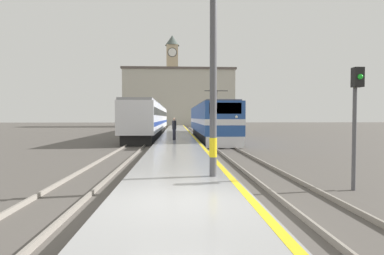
{
  "coord_description": "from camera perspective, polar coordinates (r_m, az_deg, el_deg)",
  "views": [
    {
      "loc": [
        -0.11,
        -6.74,
        2.27
      ],
      "look_at": [
        1.57,
        25.19,
        1.2
      ],
      "focal_mm": 28.0,
      "sensor_mm": 36.0,
      "label": 1
    }
  ],
  "objects": [
    {
      "name": "ground_plane",
      "position": [
        36.81,
        -2.84,
        -1.62
      ],
      "size": [
        200.0,
        200.0,
        0.0
      ],
      "primitive_type": "plane",
      "color": "#514C47"
    },
    {
      "name": "clock_tower",
      "position": [
        83.98,
        -3.76,
        9.35
      ],
      "size": [
        3.91,
        3.91,
        24.92
      ],
      "color": "tan",
      "rests_on": "ground"
    },
    {
      "name": "station_building",
      "position": [
        75.35,
        -2.48,
        5.71
      ],
      "size": [
        27.82,
        6.67,
        14.45
      ],
      "color": "#B7B2A3",
      "rests_on": "ground"
    },
    {
      "name": "rail_track_near",
      "position": [
        32.01,
        3.25,
        -2.1
      ],
      "size": [
        2.84,
        140.0,
        0.16
      ],
      "color": "#514C47",
      "rests_on": "ground"
    },
    {
      "name": "catenary_mast",
      "position": [
        9.68,
        4.79,
        18.0
      ],
      "size": [
        2.65,
        0.24,
        8.88
      ],
      "color": "#4C4C51",
      "rests_on": "platform"
    },
    {
      "name": "signal_post",
      "position": [
        10.5,
        28.77,
        3.25
      ],
      "size": [
        0.3,
        0.39,
        3.8
      ],
      "color": "#4C4C51",
      "rests_on": "ground"
    },
    {
      "name": "rail_track_far",
      "position": [
        31.98,
        -8.7,
        -2.12
      ],
      "size": [
        2.84,
        140.0,
        0.16
      ],
      "color": "#514C47",
      "rests_on": "ground"
    },
    {
      "name": "passenger_train",
      "position": [
        38.16,
        -7.78,
        1.58
      ],
      "size": [
        2.92,
        30.49,
        3.8
      ],
      "color": "black",
      "rests_on": "ground"
    },
    {
      "name": "platform",
      "position": [
        31.81,
        -2.81,
        -1.78
      ],
      "size": [
        3.4,
        140.0,
        0.45
      ],
      "color": "#999999",
      "rests_on": "ground"
    },
    {
      "name": "locomotive_train",
      "position": [
        31.15,
        3.41,
        1.18
      ],
      "size": [
        2.92,
        19.89,
        4.63
      ],
      "color": "black",
      "rests_on": "ground"
    },
    {
      "name": "person_on_platform",
      "position": [
        24.4,
        -3.4,
        -0.14
      ],
      "size": [
        0.34,
        0.34,
        1.8
      ],
      "color": "#23232D",
      "rests_on": "platform"
    }
  ]
}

